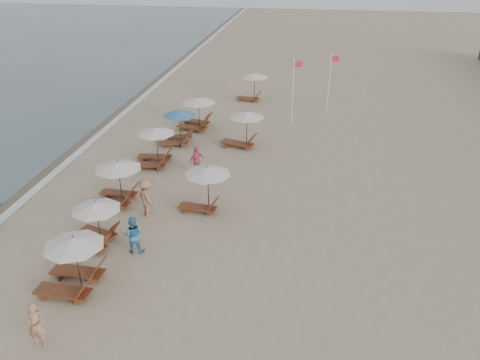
% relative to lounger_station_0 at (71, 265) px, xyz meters
% --- Properties ---
extents(ground, '(160.00, 160.00, 0.00)m').
position_rel_lounger_station_0_xyz_m(ground, '(5.49, 2.30, -1.06)').
color(ground, tan).
rests_on(ground, ground).
extents(wet_sand_band, '(3.20, 140.00, 0.01)m').
position_rel_lounger_station_0_xyz_m(wet_sand_band, '(-7.01, 12.30, -1.05)').
color(wet_sand_band, '#6B5E4C').
rests_on(wet_sand_band, ground).
extents(foam_line, '(0.50, 140.00, 0.02)m').
position_rel_lounger_station_0_xyz_m(foam_line, '(-5.71, 12.30, -1.05)').
color(foam_line, white).
rests_on(foam_line, ground).
extents(lounger_station_0, '(2.66, 2.21, 2.27)m').
position_rel_lounger_station_0_xyz_m(lounger_station_0, '(0.00, 0.00, 0.00)').
color(lounger_station_0, brown).
rests_on(lounger_station_0, ground).
extents(lounger_station_1, '(2.37, 2.08, 2.05)m').
position_rel_lounger_station_0_xyz_m(lounger_station_1, '(-0.41, 2.91, 0.02)').
color(lounger_station_1, brown).
rests_on(lounger_station_1, ground).
extents(lounger_station_2, '(2.54, 2.28, 2.25)m').
position_rel_lounger_station_0_xyz_m(lounger_station_2, '(-0.87, 6.43, 0.10)').
color(lounger_station_2, brown).
rests_on(lounger_station_2, ground).
extents(lounger_station_3, '(2.60, 2.18, 2.31)m').
position_rel_lounger_station_0_xyz_m(lounger_station_3, '(-0.52, 11.03, 0.03)').
color(lounger_station_3, brown).
rests_on(lounger_station_3, ground).
extents(lounger_station_4, '(2.51, 2.22, 2.23)m').
position_rel_lounger_station_0_xyz_m(lounger_station_4, '(-0.07, 14.43, 0.05)').
color(lounger_station_4, brown).
rests_on(lounger_station_4, ground).
extents(lounger_station_5, '(2.77, 2.40, 2.20)m').
position_rel_lounger_station_0_xyz_m(lounger_station_5, '(0.41, 17.31, 0.03)').
color(lounger_station_5, brown).
rests_on(lounger_station_5, ground).
extents(inland_station_0, '(2.60, 2.24, 2.22)m').
position_rel_lounger_station_0_xyz_m(inland_station_0, '(3.53, 6.43, 0.38)').
color(inland_station_0, brown).
rests_on(inland_station_0, ground).
extents(inland_station_1, '(2.85, 2.24, 2.22)m').
position_rel_lounger_station_0_xyz_m(inland_station_1, '(4.08, 14.60, 0.24)').
color(inland_station_1, brown).
rests_on(inland_station_1, ground).
extents(inland_station_2, '(2.63, 2.24, 2.22)m').
position_rel_lounger_station_0_xyz_m(inland_station_2, '(3.38, 24.26, 0.37)').
color(inland_station_2, brown).
rests_on(inland_station_2, ground).
extents(beachgoer_near, '(0.67, 0.47, 1.73)m').
position_rel_lounger_station_0_xyz_m(beachgoer_near, '(0.25, -2.88, -0.19)').
color(beachgoer_near, '#A7765A').
rests_on(beachgoer_near, ground).
extents(beachgoer_mid_a, '(0.91, 0.77, 1.68)m').
position_rel_lounger_station_0_xyz_m(beachgoer_mid_a, '(1.41, 2.58, -0.22)').
color(beachgoer_mid_a, teal).
rests_on(beachgoer_mid_a, ground).
extents(beachgoer_mid_b, '(1.39, 1.33, 1.90)m').
position_rel_lounger_station_0_xyz_m(beachgoer_mid_b, '(0.98, 5.52, -0.11)').
color(beachgoer_mid_b, '#9B6E4F').
rests_on(beachgoer_mid_b, ground).
extents(beachgoer_far_a, '(0.91, 0.98, 1.62)m').
position_rel_lounger_station_0_xyz_m(beachgoer_far_a, '(2.22, 10.28, -0.25)').
color(beachgoer_far_a, '#CA506F').
rests_on(beachgoer_far_a, ground).
extents(flag_pole_near, '(0.59, 0.08, 4.61)m').
position_rel_lounger_station_0_xyz_m(flag_pole_near, '(6.93, 19.44, 1.49)').
color(flag_pole_near, silver).
rests_on(flag_pole_near, ground).
extents(flag_pole_far, '(0.60, 0.08, 4.40)m').
position_rel_lounger_station_0_xyz_m(flag_pole_far, '(9.44, 22.40, 1.38)').
color(flag_pole_far, silver).
rests_on(flag_pole_far, ground).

